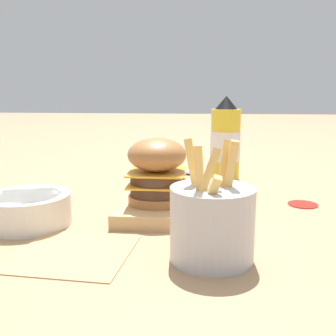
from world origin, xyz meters
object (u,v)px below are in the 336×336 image
(ketchup_bottle, at_px, (225,142))
(spoon, at_px, (187,172))
(side_bowl, at_px, (27,209))
(serving_board, at_px, (168,200))
(fries_basket, at_px, (212,222))
(burger, at_px, (157,170))

(ketchup_bottle, bearing_deg, spoon, -112.67)
(spoon, bearing_deg, ketchup_bottle, -48.01)
(side_bowl, height_order, spoon, side_bowl)
(serving_board, relative_size, spoon, 2.01)
(serving_board, relative_size, side_bowl, 2.05)
(fries_basket, relative_size, side_bowl, 1.13)
(serving_board, bearing_deg, fries_basket, 18.75)
(fries_basket, xyz_separation_m, spoon, (-0.52, -0.06, -0.04))
(ketchup_bottle, bearing_deg, fries_basket, -4.52)
(burger, distance_m, fries_basket, 0.20)
(burger, bearing_deg, serving_board, 167.66)
(fries_basket, bearing_deg, burger, -151.83)
(ketchup_bottle, xyz_separation_m, side_bowl, (0.37, -0.34, -0.07))
(fries_basket, distance_m, spoon, 0.52)
(spoon, bearing_deg, fries_basket, -109.19)
(serving_board, bearing_deg, ketchup_bottle, 154.52)
(serving_board, distance_m, spoon, 0.29)
(burger, distance_m, ketchup_bottle, 0.33)
(ketchup_bottle, relative_size, spoon, 1.43)
(side_bowl, bearing_deg, burger, 107.66)
(burger, distance_m, spoon, 0.36)
(burger, relative_size, spoon, 0.80)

